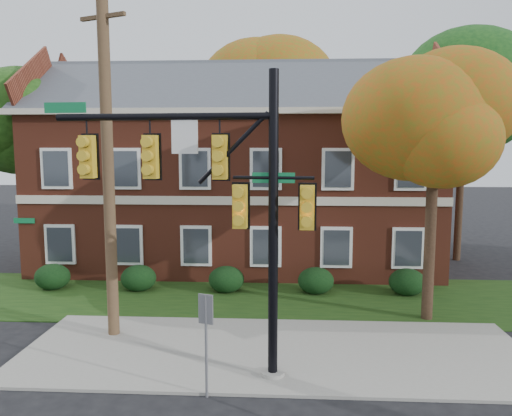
# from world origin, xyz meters

# --- Properties ---
(ground) EXTENTS (120.00, 120.00, 0.00)m
(ground) POSITION_xyz_m (0.00, 0.00, 0.00)
(ground) COLOR black
(ground) RESTS_ON ground
(sidewalk) EXTENTS (14.00, 5.00, 0.08)m
(sidewalk) POSITION_xyz_m (0.00, 1.00, 0.04)
(sidewalk) COLOR gray
(sidewalk) RESTS_ON ground
(grass_strip) EXTENTS (30.00, 6.00, 0.04)m
(grass_strip) POSITION_xyz_m (0.00, 6.00, 0.02)
(grass_strip) COLOR #193811
(grass_strip) RESTS_ON ground
(apartment_building) EXTENTS (18.80, 8.80, 9.74)m
(apartment_building) POSITION_xyz_m (-2.00, 11.95, 4.99)
(apartment_building) COLOR maroon
(apartment_building) RESTS_ON ground
(hedge_far_left) EXTENTS (1.40, 1.26, 1.05)m
(hedge_far_left) POSITION_xyz_m (-9.00, 6.70, 0.53)
(hedge_far_left) COLOR black
(hedge_far_left) RESTS_ON ground
(hedge_left) EXTENTS (1.40, 1.26, 1.05)m
(hedge_left) POSITION_xyz_m (-5.50, 6.70, 0.53)
(hedge_left) COLOR black
(hedge_left) RESTS_ON ground
(hedge_center) EXTENTS (1.40, 1.26, 1.05)m
(hedge_center) POSITION_xyz_m (-2.00, 6.70, 0.53)
(hedge_center) COLOR black
(hedge_center) RESTS_ON ground
(hedge_right) EXTENTS (1.40, 1.26, 1.05)m
(hedge_right) POSITION_xyz_m (1.50, 6.70, 0.53)
(hedge_right) COLOR black
(hedge_right) RESTS_ON ground
(hedge_far_right) EXTENTS (1.40, 1.26, 1.05)m
(hedge_far_right) POSITION_xyz_m (5.00, 6.70, 0.53)
(hedge_far_right) COLOR black
(hedge_far_right) RESTS_ON ground
(tree_near_right) EXTENTS (4.50, 4.25, 8.58)m
(tree_near_right) POSITION_xyz_m (5.22, 3.87, 6.67)
(tree_near_right) COLOR black
(tree_near_right) RESTS_ON ground
(tree_left_rear) EXTENTS (5.40, 5.10, 8.88)m
(tree_left_rear) POSITION_xyz_m (-11.73, 10.84, 6.68)
(tree_left_rear) COLOR black
(tree_left_rear) RESTS_ON ground
(tree_right_rear) EXTENTS (6.30, 5.95, 10.62)m
(tree_right_rear) POSITION_xyz_m (9.31, 12.81, 8.12)
(tree_right_rear) COLOR black
(tree_right_rear) RESTS_ON ground
(tree_far_rear) EXTENTS (6.84, 6.46, 11.52)m
(tree_far_rear) POSITION_xyz_m (-0.66, 19.79, 8.84)
(tree_far_rear) COLOR black
(tree_far_rear) RESTS_ON ground
(traffic_signal) EXTENTS (6.70, 0.80, 7.49)m
(traffic_signal) POSITION_xyz_m (-1.36, -0.40, 4.65)
(traffic_signal) COLOR gray
(traffic_signal) RESTS_ON ground
(utility_pole) EXTENTS (1.50, 0.70, 10.11)m
(utility_pole) POSITION_xyz_m (-4.88, 1.99, 5.13)
(utility_pole) COLOR brown
(utility_pole) RESTS_ON ground
(sign_post) EXTENTS (0.35, 0.15, 2.43)m
(sign_post) POSITION_xyz_m (-1.50, -1.55, 1.65)
(sign_post) COLOR slate
(sign_post) RESTS_ON ground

